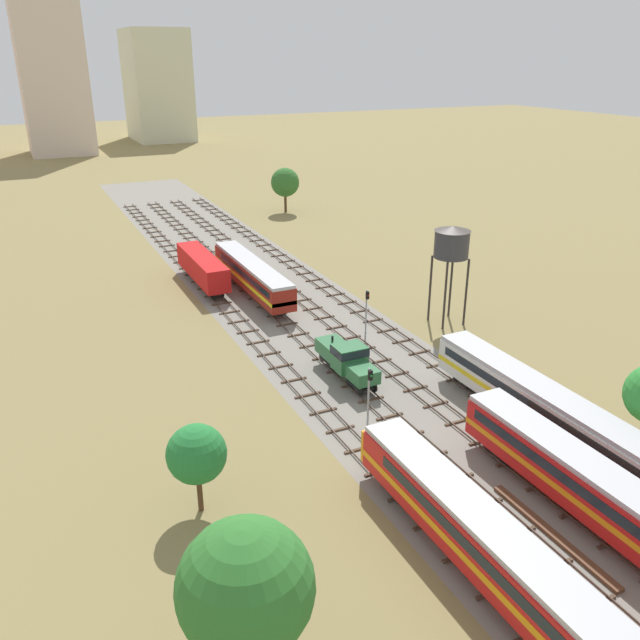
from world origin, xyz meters
name	(u,v)px	position (x,y,z in m)	size (l,w,h in m)	color
ground_plane	(293,311)	(0.00, 56.00, 0.00)	(480.00, 480.00, 0.00)	olive
ballast_bed	(293,311)	(0.00, 56.00, 0.00)	(17.25, 176.00, 0.01)	gray
track_far_left	(234,316)	(-6.62, 57.00, 0.14)	(2.40, 126.00, 0.29)	#47382D
track_left	(271,310)	(-2.21, 57.00, 0.14)	(2.40, 126.00, 0.29)	#47382D
track_centre_left	(307,304)	(2.21, 57.00, 0.14)	(2.40, 126.00, 0.29)	#47382D
track_centre	(341,298)	(6.62, 57.00, 0.14)	(2.40, 126.00, 0.29)	#47382D
passenger_coach_centre_left_nearest	(602,494)	(2.21, 14.85, 2.61)	(2.96, 22.00, 3.80)	red
diesel_railcar_far_left_near	(476,532)	(-6.62, 15.41, 2.60)	(2.96, 20.50, 3.80)	red
passenger_coach_centre_mid	(542,404)	(6.62, 24.52, 2.61)	(2.96, 22.00, 3.80)	white
shunter_loco_left_midfar	(347,358)	(-2.21, 38.83, 2.01)	(2.74, 8.46, 3.10)	#286638
diesel_railcar_left_far	(252,274)	(-2.21, 63.03, 2.60)	(2.96, 20.50, 3.80)	maroon
freight_boxcar_far_left_farther	(203,267)	(-6.62, 68.79, 2.45)	(2.87, 14.00, 3.60)	red
water_tower	(452,243)	(13.50, 45.83, 8.77)	(3.75, 3.75, 10.61)	#2D2826
signal_post_nearest	(369,390)	(-4.42, 31.10, 3.19)	(0.28, 0.47, 4.99)	gray
signal_post_near	(367,306)	(4.42, 47.15, 2.98)	(0.28, 0.47, 4.64)	gray
lineside_tree_0	(197,454)	(-18.88, 26.95, 4.17)	(3.74, 3.74, 6.06)	#4C331E
lineside_tree_1	(285,182)	(18.31, 101.81, 5.39)	(5.12, 5.12, 7.97)	#4C331E
lineside_tree_3	(246,587)	(-20.38, 13.53, 6.25)	(5.90, 5.90, 9.21)	#4C331E
skyline_tower_1	(51,68)	(-10.68, 199.73, 23.24)	(17.25, 19.43, 46.47)	beige
skyline_tower_2	(157,85)	(22.69, 220.33, 17.19)	(17.93, 25.91, 34.38)	beige
spare_rail_bundle	(552,534)	(-0.54, 15.51, 0.12)	(0.60, 10.00, 0.24)	brown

